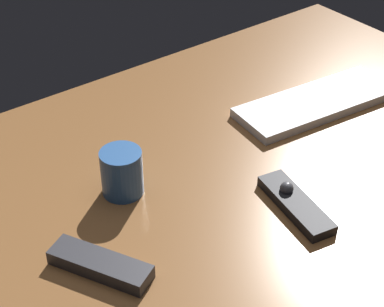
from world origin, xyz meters
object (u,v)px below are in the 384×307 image
Objects in this scene: keyboard at (317,102)px; coffee_mug at (122,172)px; tv_remote at (100,265)px; media_remote at (295,203)px.

coffee_mug is at bearing -174.64° from keyboard.
tv_remote is (-61.10, -13.38, 0.26)cm from keyboard.
keyboard is at bearing -0.86° from coffee_mug.
media_remote is 2.08× the size of coffee_mug.
tv_remote is at bearing 88.24° from media_remote.
media_remote is 1.07× the size of tv_remote.
keyboard is 2.19× the size of tv_remote.
coffee_mug reaches higher than media_remote.
tv_remote reaches higher than keyboard.
keyboard is 4.24× the size of coffee_mug.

